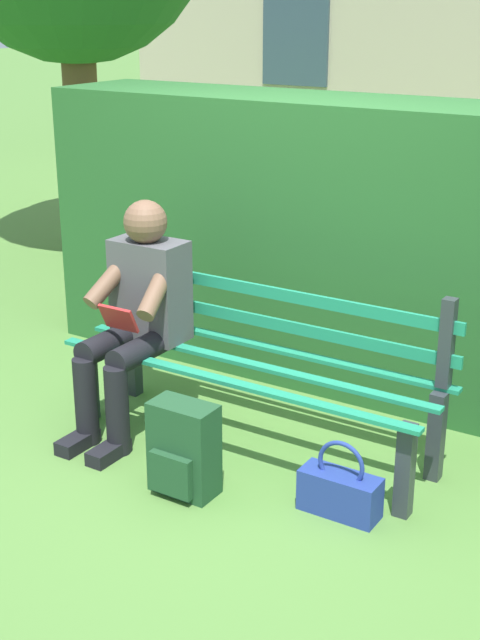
# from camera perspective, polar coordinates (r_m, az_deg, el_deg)

# --- Properties ---
(ground) EXTENTS (60.00, 60.00, 0.00)m
(ground) POSITION_cam_1_polar(r_m,az_deg,el_deg) (4.50, 0.68, -8.10)
(ground) COLOR #517F38
(park_bench) EXTENTS (1.94, 0.53, 0.88)m
(park_bench) POSITION_cam_1_polar(r_m,az_deg,el_deg) (4.37, 1.22, -2.67)
(park_bench) COLOR #2D3338
(park_bench) RESTS_ON ground
(person_seated) EXTENTS (0.44, 0.73, 1.18)m
(person_seated) POSITION_cam_1_polar(r_m,az_deg,el_deg) (4.50, -6.70, 0.52)
(person_seated) COLOR #4C4C51
(person_seated) RESTS_ON ground
(hedge_backdrop) EXTENTS (4.63, 0.80, 1.70)m
(hedge_backdrop) POSITION_cam_1_polar(r_m,az_deg,el_deg) (4.91, 12.01, 4.52)
(hedge_backdrop) COLOR #265B28
(hedge_backdrop) RESTS_ON ground
(backpack) EXTENTS (0.30, 0.24, 0.44)m
(backpack) POSITION_cam_1_polar(r_m,az_deg,el_deg) (4.03, -3.65, -8.32)
(backpack) COLOR #1E4728
(backpack) RESTS_ON ground
(handbag) EXTENTS (0.35, 0.14, 0.35)m
(handbag) POSITION_cam_1_polar(r_m,az_deg,el_deg) (3.93, 6.44, -10.89)
(handbag) COLOR navy
(handbag) RESTS_ON ground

